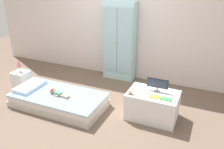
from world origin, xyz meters
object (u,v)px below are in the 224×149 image
at_px(bed, 59,100).
at_px(doll, 56,93).
at_px(book_yellow, 155,97).
at_px(nightstand, 22,80).
at_px(wardrobe, 119,42).
at_px(table_lamp, 19,64).
at_px(rocking_horse_toy, 131,91).
at_px(tv_monitor, 158,84).
at_px(book_green, 166,99).
at_px(tv_stand, 152,105).

relative_size(bed, doll, 4.11).
bearing_deg(book_yellow, doll, -172.25).
height_order(nightstand, wardrobe, wardrobe).
distance_m(table_lamp, rocking_horse_toy, 2.32).
height_order(tv_monitor, book_green, tv_monitor).
bearing_deg(book_green, rocking_horse_toy, -172.89).
xyz_separation_m(bed, wardrobe, (0.51, 1.52, 0.71)).
relative_size(tv_monitor, book_yellow, 2.18).
height_order(bed, book_green, book_green).
height_order(wardrobe, tv_stand, wardrobe).
bearing_deg(doll, tv_stand, 12.10).
height_order(bed, tv_stand, tv_stand).
relative_size(bed, tv_stand, 2.06).
distance_m(bed, tv_monitor, 1.72).
xyz_separation_m(doll, book_green, (1.82, 0.22, 0.18)).
bearing_deg(tv_stand, table_lamp, -178.42).
distance_m(doll, tv_monitor, 1.71).
distance_m(doll, nightstand, 1.07).
xyz_separation_m(bed, nightstand, (-1.05, 0.24, 0.07)).
xyz_separation_m(rocking_horse_toy, book_green, (0.53, 0.07, -0.05)).
distance_m(table_lamp, book_yellow, 2.69).
relative_size(doll, table_lamp, 1.65).
xyz_separation_m(table_lamp, book_yellow, (2.69, -0.04, -0.09)).
bearing_deg(rocking_horse_toy, book_green, 7.11).
relative_size(rocking_horse_toy, book_yellow, 0.76).
relative_size(wardrobe, book_yellow, 10.84).
xyz_separation_m(nightstand, tv_stand, (2.63, 0.07, 0.04)).
xyz_separation_m(rocking_horse_toy, book_yellow, (0.36, 0.07, -0.05)).
distance_m(rocking_horse_toy, book_yellow, 0.37).
distance_m(table_lamp, tv_monitor, 2.67).
height_order(wardrobe, book_yellow, wardrobe).
distance_m(tv_monitor, rocking_horse_toy, 0.44).
bearing_deg(rocking_horse_toy, tv_monitor, 38.58).
bearing_deg(table_lamp, bed, -13.09).
xyz_separation_m(doll, table_lamp, (-1.03, 0.27, 0.26)).
relative_size(tv_monitor, rocking_horse_toy, 2.88).
bearing_deg(nightstand, doll, -14.61).
relative_size(table_lamp, tv_stand, 0.31).
relative_size(table_lamp, rocking_horse_toy, 2.07).
bearing_deg(tv_monitor, book_yellow, -83.28).
height_order(book_yellow, book_green, same).
bearing_deg(nightstand, table_lamp, -172.87).
bearing_deg(table_lamp, tv_monitor, 3.46).
distance_m(doll, book_yellow, 1.68).
relative_size(wardrobe, rocking_horse_toy, 14.31).
bearing_deg(tv_monitor, tv_stand, -111.17).
height_order(tv_monitor, rocking_horse_toy, tv_monitor).
bearing_deg(book_yellow, rocking_horse_toy, -169.76).
bearing_deg(table_lamp, nightstand, 7.13).
xyz_separation_m(wardrobe, tv_stand, (1.06, -1.21, -0.60)).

